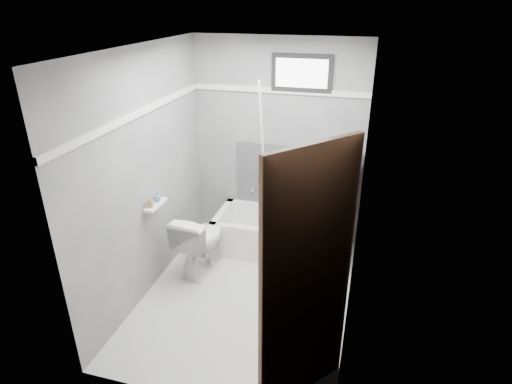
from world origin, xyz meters
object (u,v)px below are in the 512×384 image
(soap_bottle_a, at_px, (150,202))
(door, at_px, (340,319))
(toilet, at_px, (200,242))
(office_chair, at_px, (318,202))
(bathtub, at_px, (279,234))
(soap_bottle_b, at_px, (157,197))

(soap_bottle_a, bearing_deg, door, -32.09)
(toilet, bearing_deg, office_chair, -145.39)
(bathtub, relative_size, soap_bottle_a, 13.34)
(soap_bottle_a, bearing_deg, office_chair, 34.81)
(door, xyz_separation_m, soap_bottle_b, (-1.92, 1.34, -0.04))
(toilet, xyz_separation_m, soap_bottle_b, (-0.32, -0.26, 0.62))
(office_chair, relative_size, soap_bottle_a, 9.86)
(toilet, xyz_separation_m, soap_bottle_a, (-0.32, -0.40, 0.62))
(soap_bottle_b, bearing_deg, office_chair, 31.02)
(toilet, relative_size, door, 0.35)
(door, relative_size, soap_bottle_b, 21.41)
(office_chair, bearing_deg, door, -49.34)
(bathtub, height_order, soap_bottle_b, soap_bottle_b)
(office_chair, xyz_separation_m, soap_bottle_a, (-1.49, -1.04, 0.29))
(office_chair, distance_m, soap_bottle_b, 1.76)
(bathtub, height_order, door, door)
(office_chair, bearing_deg, soap_bottle_b, -119.18)
(office_chair, distance_m, soap_bottle_a, 1.84)
(soap_bottle_b, bearing_deg, soap_bottle_a, -90.00)
(soap_bottle_a, bearing_deg, toilet, 51.17)
(bathtub, relative_size, office_chair, 1.35)
(bathtub, bearing_deg, door, -68.80)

